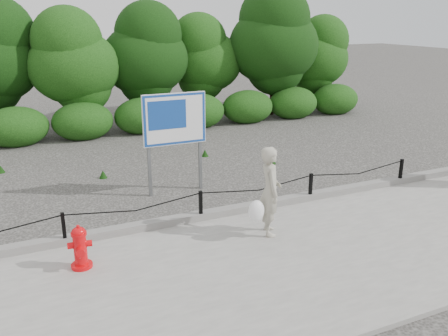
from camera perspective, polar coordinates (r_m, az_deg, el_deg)
name	(u,v)px	position (r m, az deg, el deg)	size (l,w,h in m)	color
ground	(201,224)	(9.22, -2.79, -6.74)	(90.00, 90.00, 0.00)	#2D2B28
sidewalk	(248,271)	(7.58, 2.95, -12.24)	(14.00, 4.00, 0.08)	gray
curb	(200,216)	(9.20, -2.92, -5.77)	(14.00, 0.22, 0.14)	slate
chain_barrier	(201,202)	(9.03, -2.83, -4.11)	(10.06, 0.06, 0.60)	black
treeline	(128,55)	(17.24, -11.42, 13.16)	(20.08, 3.75, 4.87)	black
fire_hydrant	(80,248)	(7.75, -16.92, -9.14)	(0.38, 0.40, 0.71)	red
pedestrian	(269,192)	(8.38, 5.46, -2.93)	(0.78, 0.68, 1.62)	#A7A18F
advertising_sign	(174,124)	(10.36, -5.99, 5.32)	(1.41, 0.13, 2.26)	slate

